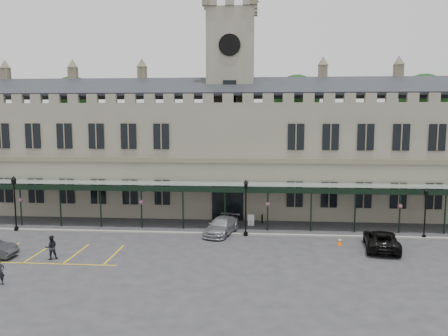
# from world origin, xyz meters

# --- Properties ---
(ground) EXTENTS (140.00, 140.00, 0.00)m
(ground) POSITION_xyz_m (0.00, 0.00, 0.00)
(ground) COLOR #2D2D2F
(station_building) EXTENTS (60.00, 10.36, 17.30)m
(station_building) POSITION_xyz_m (0.00, 15.91, 6.47)
(station_building) COLOR slate
(station_building) RESTS_ON ground
(clock_tower) EXTENTS (5.60, 5.60, 24.80)m
(clock_tower) POSITION_xyz_m (0.00, 16.00, 13.11)
(clock_tower) COLOR slate
(clock_tower) RESTS_ON ground
(canopy) EXTENTS (50.00, 4.10, 4.30)m
(canopy) POSITION_xyz_m (0.00, 7.46, 2.40)
(canopy) COLOR #8C9E93
(canopy) RESTS_ON ground
(kerb) EXTENTS (60.00, 0.40, 0.12)m
(kerb) POSITION_xyz_m (0.00, 5.50, 0.06)
(kerb) COLOR gray
(kerb) RESTS_ON ground
(parking_markings) EXTENTS (16.00, 6.00, 0.01)m
(parking_markings) POSITION_xyz_m (-14.00, -1.50, 0.00)
(parking_markings) COLOR gold
(parking_markings) RESTS_ON ground
(tree_behind_left) EXTENTS (6.00, 6.00, 16.00)m
(tree_behind_left) POSITION_xyz_m (-22.00, 25.00, 12.81)
(tree_behind_left) COLOR #332314
(tree_behind_left) RESTS_ON ground
(tree_behind_mid) EXTENTS (6.00, 6.00, 16.00)m
(tree_behind_mid) POSITION_xyz_m (8.00, 25.00, 12.81)
(tree_behind_mid) COLOR #332314
(tree_behind_mid) RESTS_ON ground
(tree_behind_right) EXTENTS (6.00, 6.00, 16.00)m
(tree_behind_right) POSITION_xyz_m (24.00, 25.00, 12.81)
(tree_behind_right) COLOR #332314
(tree_behind_right) RESTS_ON ground
(lamp_post_left) EXTENTS (0.49, 0.49, 5.19)m
(lamp_post_left) POSITION_xyz_m (-19.49, 5.34, 3.08)
(lamp_post_left) COLOR black
(lamp_post_left) RESTS_ON ground
(lamp_post_mid) EXTENTS (0.48, 0.48, 5.10)m
(lamp_post_mid) POSITION_xyz_m (2.01, 5.18, 3.03)
(lamp_post_mid) COLOR black
(lamp_post_mid) RESTS_ON ground
(lamp_post_right) EXTENTS (0.43, 0.43, 4.50)m
(lamp_post_right) POSITION_xyz_m (17.62, 5.55, 2.67)
(lamp_post_right) COLOR black
(lamp_post_right) RESTS_ON ground
(traffic_cone) EXTENTS (0.42, 0.42, 0.66)m
(traffic_cone) POSITION_xyz_m (9.90, 2.94, 0.33)
(traffic_cone) COLOR #F96707
(traffic_cone) RESTS_ON ground
(sign_board) EXTENTS (0.64, 0.05, 1.10)m
(sign_board) POSITION_xyz_m (2.42, 8.83, 0.54)
(sign_board) COLOR black
(sign_board) RESTS_ON ground
(bollard_left) EXTENTS (0.16, 0.16, 0.93)m
(bollard_left) POSITION_xyz_m (-1.06, 9.90, 0.46)
(bollard_left) COLOR black
(bollard_left) RESTS_ON ground
(bollard_right) EXTENTS (0.16, 0.16, 0.88)m
(bollard_right) POSITION_xyz_m (3.52, 9.91, 0.44)
(bollard_right) COLOR black
(bollard_right) RESTS_ON ground
(car_taxi) EXTENTS (3.41, 5.50, 1.49)m
(car_taxi) POSITION_xyz_m (-0.19, 5.57, 0.74)
(car_taxi) COLOR gray
(car_taxi) RESTS_ON ground
(car_van) EXTENTS (3.33, 5.78, 1.52)m
(car_van) POSITION_xyz_m (13.00, 2.07, 0.76)
(car_van) COLOR black
(car_van) RESTS_ON ground
(person_a) EXTENTS (0.71, 0.71, 1.66)m
(person_a) POSITION_xyz_m (-13.20, -7.52, 0.83)
(person_a) COLOR black
(person_a) RESTS_ON ground
(person_b) EXTENTS (1.12, 1.05, 1.82)m
(person_b) POSITION_xyz_m (-12.30, -2.41, 0.91)
(person_b) COLOR black
(person_b) RESTS_ON ground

